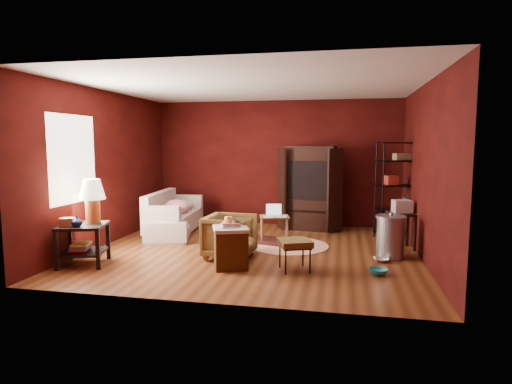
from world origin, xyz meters
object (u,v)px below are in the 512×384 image
hamper (231,247)px  laptop_desk (274,218)px  sofa (172,215)px  wire_shelving (402,186)px  tv_armoire (310,186)px  side_table (88,213)px  armchair (230,234)px

hamper → laptop_desk: bearing=79.9°
sofa → laptop_desk: size_ratio=3.00×
sofa → wire_shelving: size_ratio=1.09×
tv_armoire → wire_shelving: wire_shelving is taller
laptop_desk → tv_armoire: size_ratio=0.38×
tv_armoire → wire_shelving: (1.80, -0.56, 0.10)m
sofa → tv_armoire: 2.96m
sofa → tv_armoire: bearing=-84.0°
sofa → side_table: side_table is taller
side_table → hamper: size_ratio=1.85×
side_table → hamper: (2.20, 0.21, -0.46)m
hamper → tv_armoire: (0.93, 3.11, 0.61)m
sofa → side_table: 2.36m
sofa → hamper: sofa is taller
laptop_desk → tv_armoire: 1.40m
wire_shelving → hamper: bearing=-153.4°
laptop_desk → tv_armoire: tv_armoire is taller
hamper → laptop_desk: size_ratio=1.04×
tv_armoire → hamper: bearing=-99.7°
armchair → laptop_desk: bearing=-16.8°
armchair → laptop_desk: (0.50, 1.38, 0.04)m
sofa → wire_shelving: (4.52, 0.47, 0.63)m
armchair → side_table: (-2.05, -0.77, 0.40)m
armchair → tv_armoire: tv_armoire is taller
sofa → hamper: (1.79, -2.08, -0.08)m
side_table → laptop_desk: (2.55, 2.15, -0.36)m
armchair → wire_shelving: bearing=-52.2°
hamper → tv_armoire: tv_armoire is taller
laptop_desk → sofa: bearing=163.2°
sofa → tv_armoire: size_ratio=1.14×
sofa → laptop_desk: bearing=-108.4°
armchair → laptop_desk: size_ratio=1.13×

